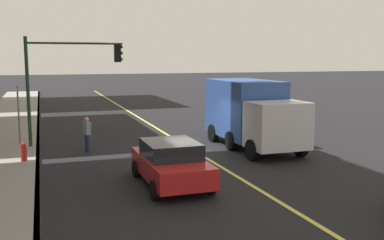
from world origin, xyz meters
TOP-DOWN VIEW (x-y plane):
  - ground at (0.00, 0.00)m, footprint 200.00×200.00m
  - curb_edge at (0.00, 6.91)m, footprint 80.00×0.16m
  - lane_stripe_center at (0.00, 0.00)m, footprint 80.00×0.16m
  - car_red at (-4.71, 2.58)m, footprint 4.21×2.06m
  - truck_blue at (0.25, -2.87)m, footprint 6.54×2.64m
  - pedestrian_with_backpack at (1.76, 4.71)m, footprint 0.43×0.44m
  - traffic_light_mast at (3.15, 5.42)m, footprint 0.28×4.57m
  - street_sign_post at (4.00, 7.74)m, footprint 0.60×0.08m
  - fire_hydrant at (-0.03, 7.43)m, footprint 0.24×0.24m

SIDE VIEW (x-z plane):
  - ground at x=0.00m, z-range 0.00..0.00m
  - lane_stripe_center at x=0.00m, z-range 0.00..0.01m
  - curb_edge at x=0.00m, z-range 0.00..0.15m
  - fire_hydrant at x=-0.03m, z-range 0.00..0.94m
  - car_red at x=-4.71m, z-range 0.02..1.54m
  - pedestrian_with_backpack at x=1.76m, z-range 0.13..1.75m
  - truck_blue at x=0.25m, z-range 0.10..3.31m
  - street_sign_post at x=4.00m, z-range 0.26..3.25m
  - traffic_light_mast at x=3.15m, z-range 1.03..6.33m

